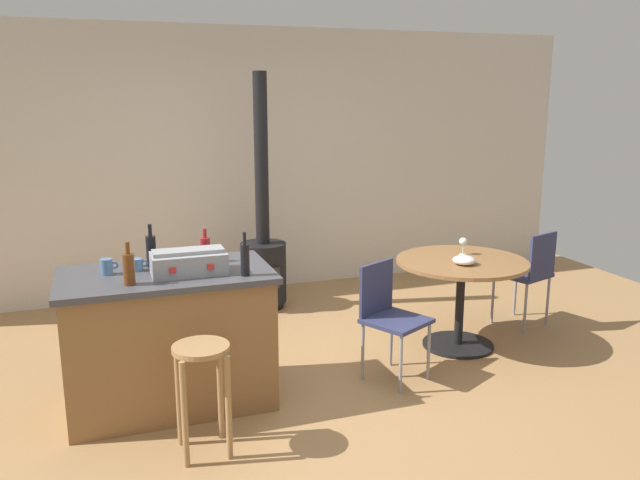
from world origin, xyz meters
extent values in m
plane|color=#A37A4C|center=(0.00, 0.00, 0.00)|extent=(8.80, 8.80, 0.00)
cube|color=beige|center=(0.00, 2.63, 1.35)|extent=(8.00, 0.10, 2.70)
cube|color=olive|center=(-0.80, 0.20, 0.44)|extent=(1.30, 0.72, 0.87)
cube|color=#424247|center=(-0.80, 0.20, 0.89)|extent=(1.36, 0.78, 0.04)
cylinder|color=#A37A4C|center=(-0.57, -0.37, 0.31)|extent=(0.04, 0.04, 0.63)
cylinder|color=#A37A4C|center=(-0.82, -0.37, 0.31)|extent=(0.04, 0.04, 0.63)
cylinder|color=#A37A4C|center=(-0.82, -0.61, 0.31)|extent=(0.04, 0.04, 0.63)
cylinder|color=#A37A4C|center=(-0.57, -0.61, 0.31)|extent=(0.04, 0.04, 0.63)
cylinder|color=#A37A4C|center=(-0.69, -0.49, 0.64)|extent=(0.33, 0.33, 0.03)
cylinder|color=black|center=(1.55, 0.42, 0.01)|extent=(0.58, 0.58, 0.02)
cylinder|color=black|center=(1.55, 0.42, 0.35)|extent=(0.07, 0.07, 0.71)
cylinder|color=olive|center=(1.55, 0.42, 0.72)|extent=(1.05, 1.05, 0.03)
cube|color=navy|center=(2.35, 0.69, 0.47)|extent=(0.51, 0.51, 0.03)
cube|color=navy|center=(2.41, 0.51, 0.67)|extent=(0.35, 0.14, 0.40)
cylinder|color=gray|center=(2.24, 0.48, 0.23)|extent=(0.02, 0.02, 0.45)
cylinder|color=gray|center=(2.56, 0.59, 0.23)|extent=(0.02, 0.02, 0.45)
cylinder|color=gray|center=(2.45, 0.91, 0.23)|extent=(0.02, 0.02, 0.45)
cylinder|color=gray|center=(2.13, 0.80, 0.23)|extent=(0.02, 0.02, 0.45)
cube|color=navy|center=(0.78, 0.03, 0.45)|extent=(0.54, 0.54, 0.03)
cube|color=navy|center=(0.70, 0.19, 0.65)|extent=(0.33, 0.19, 0.40)
cylinder|color=gray|center=(0.86, 0.26, 0.22)|extent=(0.02, 0.02, 0.43)
cylinder|color=gray|center=(0.56, 0.10, 0.22)|extent=(0.02, 0.02, 0.43)
cylinder|color=gray|center=(0.71, -0.20, 0.22)|extent=(0.02, 0.02, 0.43)
cylinder|color=gray|center=(1.01, -0.05, 0.22)|extent=(0.02, 0.02, 0.43)
cylinder|color=black|center=(0.29, 1.93, 0.03)|extent=(0.37, 0.37, 0.06)
cylinder|color=black|center=(0.29, 1.93, 0.35)|extent=(0.44, 0.44, 0.58)
cube|color=#2D2826|center=(0.29, 1.71, 0.35)|extent=(0.20, 0.02, 0.20)
cylinder|color=black|center=(0.29, 1.93, 1.44)|extent=(0.13, 0.13, 1.60)
cube|color=gray|center=(-0.66, 0.11, 0.98)|extent=(0.47, 0.26, 0.14)
cube|color=gray|center=(-0.66, 0.11, 1.06)|extent=(0.45, 0.16, 0.02)
cube|color=red|center=(-0.78, -0.03, 0.98)|extent=(0.04, 0.01, 0.04)
cube|color=red|center=(-0.54, -0.03, 0.98)|extent=(0.04, 0.01, 0.04)
cylinder|color=black|center=(-0.87, 0.37, 1.02)|extent=(0.07, 0.07, 0.21)
cylinder|color=black|center=(-0.87, 0.37, 1.16)|extent=(0.02, 0.02, 0.08)
cylinder|color=black|center=(-0.33, -0.05, 1.02)|extent=(0.06, 0.06, 0.20)
cylinder|color=black|center=(-0.33, -0.05, 1.16)|extent=(0.02, 0.02, 0.08)
cylinder|color=#603314|center=(-1.03, -0.02, 1.01)|extent=(0.07, 0.07, 0.19)
cylinder|color=#603314|center=(-1.03, -0.02, 1.14)|extent=(0.03, 0.03, 0.07)
cylinder|color=maroon|center=(-0.51, 0.37, 1.00)|extent=(0.07, 0.07, 0.17)
cylinder|color=maroon|center=(-0.51, 0.37, 1.12)|extent=(0.03, 0.03, 0.07)
cylinder|color=#4C7099|center=(-1.16, 0.26, 0.97)|extent=(0.08, 0.08, 0.10)
torus|color=#4C7099|center=(-1.11, 0.26, 0.97)|extent=(0.05, 0.01, 0.05)
cylinder|color=#4C7099|center=(-0.97, 0.29, 0.95)|extent=(0.08, 0.08, 0.08)
torus|color=#4C7099|center=(-0.92, 0.29, 0.96)|extent=(0.05, 0.01, 0.05)
cylinder|color=silver|center=(1.65, 0.57, 0.74)|extent=(0.06, 0.06, 0.00)
cylinder|color=silver|center=(1.65, 0.57, 0.78)|extent=(0.01, 0.01, 0.08)
ellipsoid|color=silver|center=(1.65, 0.57, 0.85)|extent=(0.07, 0.07, 0.06)
ellipsoid|color=white|center=(1.49, 0.29, 0.77)|extent=(0.18, 0.18, 0.07)
camera|label=1|loc=(-1.18, -3.91, 2.04)|focal=36.05mm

